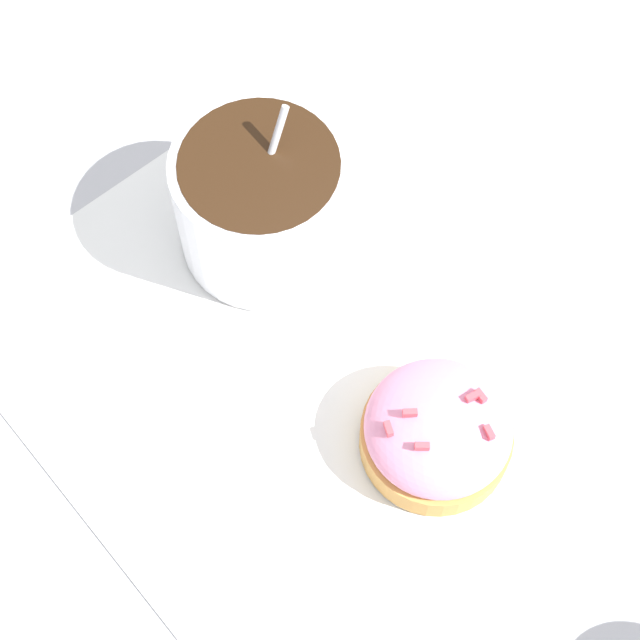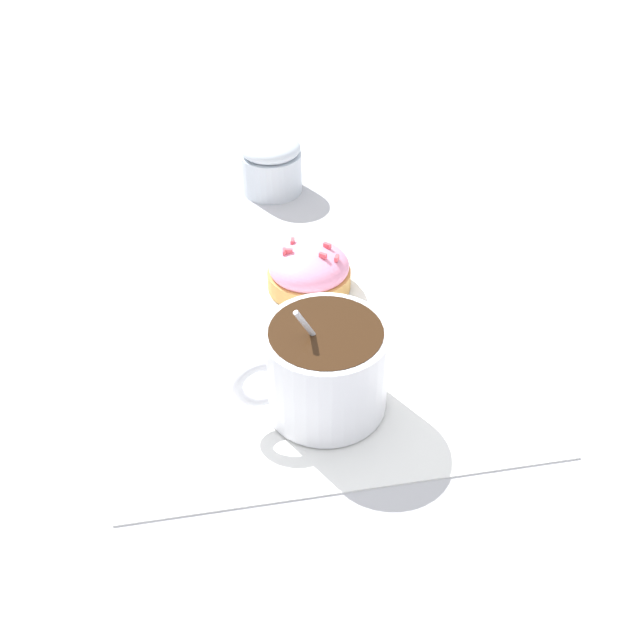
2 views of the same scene
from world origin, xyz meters
TOP-DOWN VIEW (x-y plane):
  - ground_plane at (0.00, 0.00)m, footprint 3.00×3.00m
  - paper_napkin at (0.00, 0.00)m, footprint 0.35×0.36m
  - coffee_cup at (0.08, 0.00)m, footprint 0.09×0.12m
  - frosted_pastry at (-0.08, 0.00)m, footprint 0.08×0.08m
  - sugar_bowl at (-0.26, -0.03)m, footprint 0.07×0.07m

SIDE VIEW (x-z plane):
  - ground_plane at x=0.00m, z-range 0.00..0.00m
  - paper_napkin at x=0.00m, z-range 0.00..0.00m
  - frosted_pastry at x=-0.08m, z-range 0.00..0.04m
  - sugar_bowl at x=-0.26m, z-range 0.00..0.06m
  - coffee_cup at x=0.08m, z-range -0.01..0.09m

